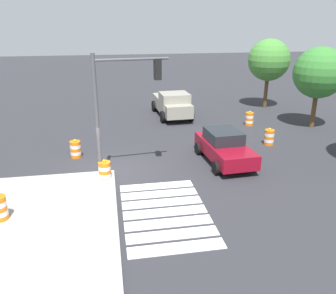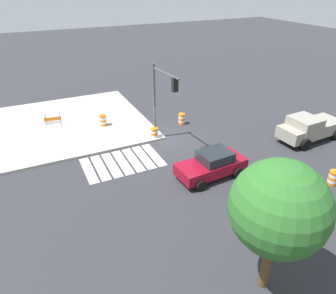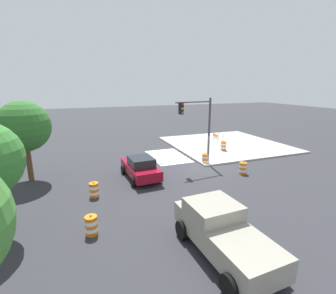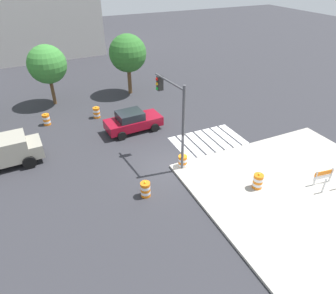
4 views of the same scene
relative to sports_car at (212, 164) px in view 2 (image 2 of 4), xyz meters
The scene contains 13 objects.
ground_plane 5.71m from the sports_car, 85.21° to the right, with size 120.00×120.00×0.00m, color #2D2D33.
sidewalk_corner 13.33m from the sports_car, 60.91° to the right, with size 12.00×12.00×0.15m, color #ADA89E.
crosswalk_stripes 5.94m from the sports_car, 40.59° to the right, with size 5.10×3.20×0.02m.
sports_car is the anchor object (origin of this frame).
pickup_truck 9.12m from the sports_car, behind, with size 5.24×2.54×1.92m.
traffic_barrel_near_corner 4.01m from the sports_car, 120.35° to the left, with size 0.56×0.56×1.02m.
traffic_barrel_crosswalk_end 6.18m from the sports_car, 78.77° to the right, with size 0.56×0.56×1.02m.
traffic_barrel_median_near 7.81m from the sports_car, 104.33° to the right, with size 0.56×0.56×1.02m.
traffic_barrel_median_far 7.13m from the sports_car, 147.12° to the left, with size 0.56×0.56×1.02m.
traffic_barrel_on_sidewalk 10.63m from the sports_car, 67.16° to the right, with size 0.56×0.56×1.02m.
construction_barricade 13.69m from the sports_car, 55.25° to the right, with size 1.33×0.93×1.00m.
traffic_light_pole 6.04m from the sports_car, 79.53° to the right, with size 0.66×3.28×5.50m.
street_tree_streetside_far 8.40m from the sports_car, 72.64° to the left, with size 3.49×3.49×5.67m.
Camera 2 is at (8.82, 18.86, 10.86)m, focal length 33.09 mm.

